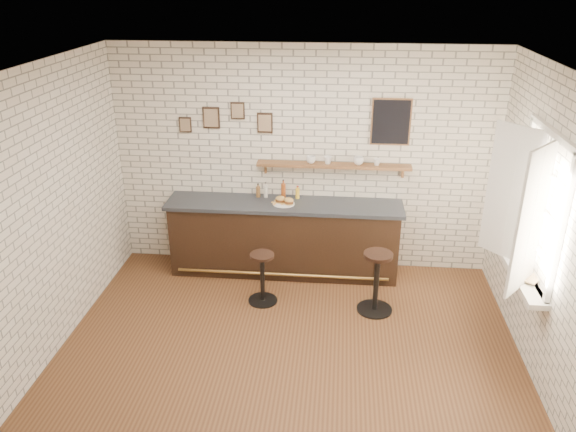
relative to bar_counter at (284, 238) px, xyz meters
name	(u,v)px	position (x,y,z in m)	size (l,w,h in m)	color
ground	(289,347)	(0.23, -1.70, -0.51)	(5.00, 5.00, 0.00)	brown
bar_counter	(284,238)	(0.00, 0.00, 0.00)	(3.10, 0.65, 1.01)	black
sandwich_plate	(284,204)	(0.00, -0.04, 0.51)	(0.28, 0.28, 0.01)	white
ciabatta_sandwich	(285,200)	(0.01, -0.04, 0.56)	(0.26, 0.18, 0.08)	tan
potato_chips	(282,203)	(-0.02, -0.04, 0.52)	(0.26, 0.18, 0.00)	#ECB753
bitters_bottle_brown	(258,192)	(-0.37, 0.18, 0.58)	(0.06, 0.06, 0.19)	brown
bitters_bottle_white	(266,191)	(-0.26, 0.18, 0.59)	(0.05, 0.05, 0.21)	beige
bitters_bottle_amber	(283,190)	(-0.03, 0.18, 0.61)	(0.06, 0.06, 0.26)	#944218
condiment_bottle_yellow	(298,193)	(0.16, 0.18, 0.58)	(0.05, 0.05, 0.17)	yellow
bar_stool_left	(262,276)	(-0.19, -0.79, -0.15)	(0.37, 0.37, 0.66)	black
bar_stool_right	(376,280)	(1.19, -0.86, -0.09)	(0.45, 0.45, 0.78)	black
wall_shelf	(334,165)	(0.63, 0.20, 0.97)	(2.00, 0.18, 0.18)	brown
shelf_cup_a	(311,160)	(0.33, 0.20, 1.04)	(0.12, 0.12, 0.09)	white
shelf_cup_b	(328,160)	(0.55, 0.20, 1.04)	(0.11, 0.11, 0.10)	white
shelf_cup_c	(359,161)	(0.94, 0.20, 1.05)	(0.13, 0.13, 0.10)	white
shelf_cup_d	(377,162)	(1.18, 0.20, 1.04)	(0.09, 0.09, 0.09)	white
back_wall_decor	(321,121)	(0.45, 0.28, 1.54)	(2.96, 0.02, 0.56)	black
window_sill	(520,273)	(2.63, -1.40, 0.39)	(0.20, 1.35, 0.06)	white
casement_window	(528,207)	(2.58, -1.40, 1.14)	(0.40, 1.30, 1.56)	white
book_lower	(523,276)	(2.61, -1.55, 0.43)	(0.16, 0.22, 0.02)	tan
book_upper	(523,275)	(2.61, -1.56, 0.45)	(0.16, 0.22, 0.02)	tan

